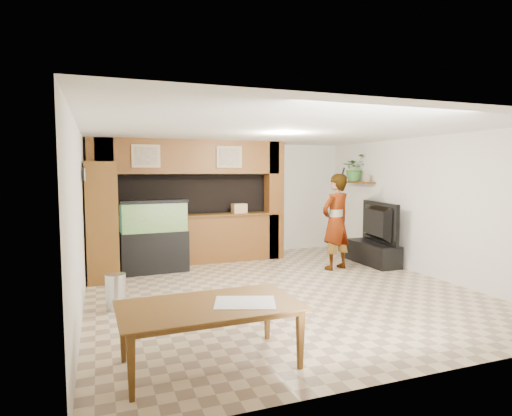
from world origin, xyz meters
name	(u,v)px	position (x,y,z in m)	size (l,w,h in m)	color
floor	(278,289)	(0.00, 0.00, 0.00)	(6.50, 6.50, 0.00)	#C6AF8A
ceiling	(278,131)	(0.00, 0.00, 2.60)	(6.50, 6.50, 0.00)	white
wall_back	(223,199)	(0.00, 3.25, 1.30)	(6.00, 6.00, 0.00)	silver
wall_left	(80,219)	(-3.00, 0.00, 1.30)	(6.50, 6.50, 0.00)	silver
wall_right	(425,206)	(3.00, 0.00, 1.30)	(6.50, 6.50, 0.00)	silver
partition	(188,201)	(-0.95, 2.64, 1.31)	(4.20, 0.99, 2.60)	brown
wall_clock	(83,175)	(-2.97, 1.00, 1.90)	(0.05, 0.25, 0.25)	black
wall_shelf	(359,182)	(2.85, 1.95, 1.70)	(0.25, 0.90, 0.04)	brown
pantry_cabinet	(102,221)	(-2.70, 1.68, 1.06)	(0.53, 0.87, 2.12)	brown
trash_can	(116,292)	(-2.56, -0.17, 0.26)	(0.28, 0.28, 0.52)	#B2B2B7
aquarium	(154,237)	(-1.76, 1.95, 0.69)	(1.27, 0.48, 1.41)	black
tv_stand	(372,253)	(2.65, 1.11, 0.23)	(0.50, 1.36, 0.45)	black
television	(373,222)	(2.65, 1.11, 0.88)	(1.49, 0.20, 0.86)	black
photo_frame	(367,178)	(2.85, 1.64, 1.81)	(0.03, 0.13, 0.18)	tan
potted_plant	(354,168)	(2.82, 2.11, 2.03)	(0.56, 0.48, 0.62)	#36712D
person	(336,222)	(1.66, 0.96, 0.95)	(0.70, 0.46, 1.91)	#947451
microphone	(343,172)	(1.71, 0.80, 1.95)	(0.04, 0.04, 0.16)	black
dining_table	(211,336)	(-1.74, -2.35, 0.32)	(1.79, 1.00, 0.63)	brown
newspaper_a	(245,303)	(-1.39, -2.40, 0.64)	(0.61, 0.44, 0.01)	silver
counter_box	(239,208)	(0.13, 2.45, 1.14)	(0.31, 0.21, 0.21)	tan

